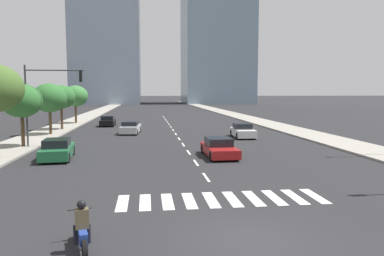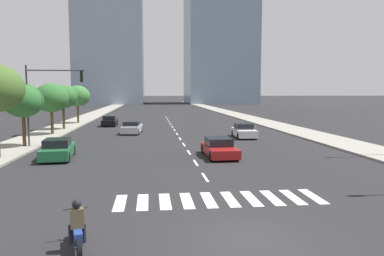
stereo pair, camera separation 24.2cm
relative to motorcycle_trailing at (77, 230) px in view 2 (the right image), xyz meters
The scene contains 16 objects.
ground_plane 4.92m from the motorcycle_trailing, ahead, with size 800.00×800.00×0.00m, color #232326.
sidewalk_east 35.35m from the motorcycle_trailing, 58.56° to the left, with size 4.00×260.00×0.15m, color gray.
sidewalk_west 31.39m from the motorcycle_trailing, 106.06° to the left, with size 4.00×260.00×0.15m, color gray.
crosswalk_near 6.58m from the motorcycle_trailing, 41.92° to the left, with size 8.55×2.26×0.01m.
lane_divider_center 32.75m from the motorcycle_trailing, 81.43° to the left, with size 0.14×50.00×0.01m.
motorcycle_trailing is the anchor object (origin of this frame).
sedan_green_0 15.36m from the motorcycle_trailing, 105.33° to the left, with size 2.18×4.58×1.35m.
sedan_white_1 27.03m from the motorcycle_trailing, 65.66° to the left, with size 1.97×4.34×1.36m.
sedan_silver_2 29.36m from the motorcycle_trailing, 89.77° to the left, with size 2.19×4.42×1.31m.
sedan_red_3 15.96m from the motorcycle_trailing, 64.92° to the left, with size 2.00×4.63×1.28m.
sedan_black_4 38.80m from the motorcycle_trailing, 94.71° to the left, with size 1.80×4.35×1.34m.
traffic_signal_far 21.15m from the motorcycle_trailing, 106.48° to the left, with size 4.74×0.28×6.37m.
street_tree_second 21.81m from the motorcycle_trailing, 111.42° to the left, with size 3.12×3.12×4.93m.
street_tree_third 29.82m from the motorcycle_trailing, 105.42° to the left, with size 3.43×3.43×5.14m.
street_tree_fourth 34.78m from the motorcycle_trailing, 103.16° to the left, with size 3.19×3.19×5.08m.
street_tree_fifth 43.13m from the motorcycle_trailing, 100.56° to the left, with size 3.42×3.42×5.18m.
Camera 2 is at (-2.82, -10.44, 4.44)m, focal length 34.50 mm.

